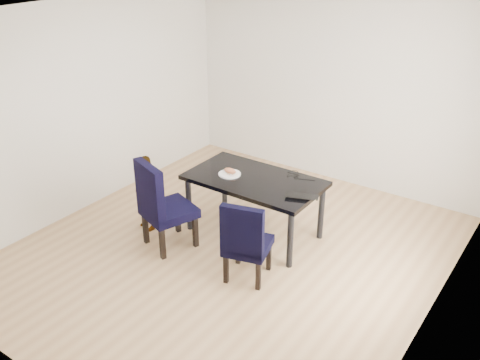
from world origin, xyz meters
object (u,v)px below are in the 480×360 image
Objects in this scene: dining_table at (254,206)px; plate at (230,174)px; chair_left at (169,204)px; laptop at (303,195)px; chair_right at (248,239)px; child at (145,193)px.

dining_table is 5.92× the size of plate.
chair_left reaches higher than dining_table.
plate is at bearing 81.76° from chair_left.
plate is 0.74× the size of laptop.
chair_left is 1.11m from chair_right.
dining_table is 0.50m from plate.
plate is (0.87, 0.57, 0.28)m from child.
child is (-0.50, 0.13, -0.07)m from chair_left.
chair_left reaches higher than child.
plate is at bearing 44.64° from child.
child is 3.56× the size of plate.
laptop is (0.24, 0.72, 0.29)m from chair_right.
chair_right is 0.81m from laptop.
child reaches higher than laptop.
child reaches higher than plate.
child is at bearing -3.23° from laptop.
chair_right is at bearing -43.33° from plate.
chair_left reaches higher than plate.
chair_right is (1.11, 0.00, -0.08)m from chair_left.
chair_right is at bearing 19.32° from chair_left.
chair_left is 1.55m from laptop.
chair_left is 0.82m from plate.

